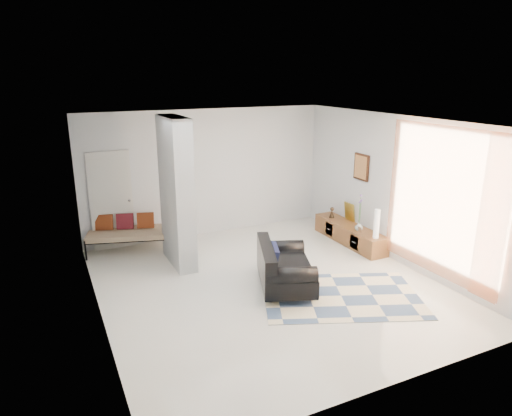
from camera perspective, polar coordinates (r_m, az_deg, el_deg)
name	(u,v)px	position (r m, az deg, el deg)	size (l,w,h in m)	color
floor	(268,285)	(8.03, 1.47, -9.56)	(6.00, 6.00, 0.00)	white
ceiling	(269,122)	(7.25, 1.63, 10.73)	(6.00, 6.00, 0.00)	white
wall_back	(207,173)	(10.21, -6.12, 4.37)	(6.00, 6.00, 0.00)	silver
wall_front	(394,278)	(5.20, 16.86, -8.43)	(6.00, 6.00, 0.00)	silver
wall_left	(94,231)	(6.79, -19.64, -2.77)	(6.00, 6.00, 0.00)	silver
wall_right	(397,190)	(9.07, 17.25, 2.17)	(6.00, 6.00, 0.00)	silver
partition_column	(176,193)	(8.59, -9.91, 1.90)	(0.35, 1.20, 2.80)	#A5AAAC
hallway_door	(111,201)	(9.79, -17.63, 0.86)	(0.85, 0.06, 2.04)	silver
curtain	(442,203)	(8.22, 22.22, 0.61)	(2.55, 2.55, 0.00)	orange
wall_art	(361,167)	(9.78, 13.04, 5.01)	(0.04, 0.45, 0.55)	#3A1C0F
media_console	(349,234)	(10.05, 11.60, -3.17)	(0.45, 2.04, 0.80)	brown
loveseat	(282,268)	(7.82, 3.29, -7.44)	(1.30, 1.66, 0.76)	silver
daybed	(132,231)	(9.69, -15.30, -2.84)	(1.93, 1.22, 0.77)	black
area_rug	(341,296)	(7.77, 10.58, -10.75)	(2.53, 1.69, 0.01)	beige
cylinder_lamp	(377,224)	(9.25, 14.85, -1.92)	(0.11, 0.11, 0.58)	silver
bronze_figurine	(332,212)	(10.39, 9.47, -0.55)	(0.12, 0.12, 0.24)	black
vase	(359,226)	(9.66, 12.74, -2.26)	(0.17, 0.17, 0.18)	silver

